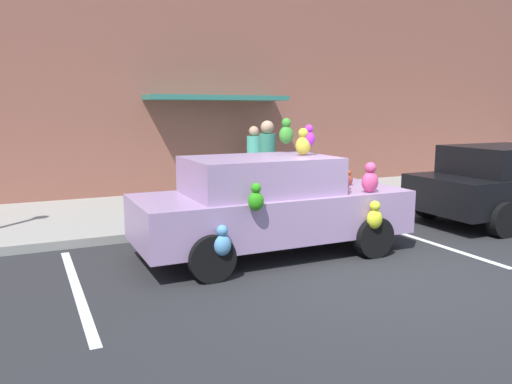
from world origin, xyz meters
TOP-DOWN VIEW (x-y plane):
  - ground_plane at (0.00, 0.00)m, footprint 60.00×60.00m
  - sidewalk at (0.00, 5.00)m, footprint 24.00×4.00m
  - storefront_building at (0.00, 7.14)m, footprint 24.00×1.25m
  - parking_stripe_front at (1.80, 1.00)m, footprint 0.12×3.60m
  - parking_stripe_rear at (-3.94, 1.00)m, footprint 0.12×3.60m
  - plush_covered_car at (-1.00, 1.37)m, footprint 4.27×1.98m
  - parked_sedan_behind at (4.43, 1.46)m, footprint 4.01×2.04m
  - teddy_bear_on_sidewalk at (-1.27, 3.60)m, footprint 0.33×0.27m
  - pedestrian_near_shopfront at (1.02, 6.33)m, footprint 0.37×0.37m
  - pedestrian_walking_past at (-0.03, 3.43)m, footprint 0.33×0.33m

SIDE VIEW (x-z plane):
  - ground_plane at x=0.00m, z-range 0.00..0.00m
  - parking_stripe_front at x=1.80m, z-range 0.00..0.01m
  - parking_stripe_rear at x=-3.94m, z-range 0.00..0.01m
  - sidewalk at x=0.00m, z-range 0.00..0.15m
  - teddy_bear_on_sidewalk at x=-1.27m, z-range 0.13..0.75m
  - parked_sedan_behind at x=4.43m, z-range 0.02..1.56m
  - plush_covered_car at x=-1.00m, z-range -0.26..1.86m
  - pedestrian_near_shopfront at x=1.02m, z-range 0.09..1.78m
  - pedestrian_walking_past at x=-0.03m, z-range 0.11..2.00m
  - storefront_building at x=0.00m, z-range -0.01..6.39m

